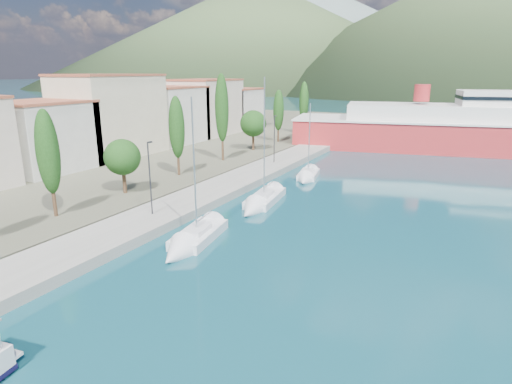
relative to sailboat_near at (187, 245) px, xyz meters
The scene contains 10 objects.
ground 110.63m from the sailboat_near, 88.36° to the left, with size 1400.00×1400.00×0.00m, color #134754.
quay 17.58m from the sailboat_near, 109.39° to the left, with size 5.00×88.00×0.80m, color gray.
land_strip 51.27m from the sailboat_near, 148.76° to the left, with size 70.00×148.00×0.70m, color #565644.
town_buildings 40.19m from the sailboat_near, 136.37° to the left, with size 9.20×69.20×11.30m.
tree_row 26.77m from the sailboat_near, 119.21° to the left, with size 3.95×64.39×11.44m.
lamp_posts 8.18m from the sailboat_near, 143.59° to the left, with size 0.15×44.85×6.06m.
sailboat_near is the anchor object (origin of this frame).
sailboat_mid 10.87m from the sailboat_near, 89.52° to the left, with size 3.45×9.07×12.73m.
sailboat_far 22.91m from the sailboat_near, 89.30° to the left, with size 3.36×6.84×9.63m.
ferry 55.46m from the sailboat_near, 72.78° to the left, with size 56.20×22.83×10.92m.
Camera 1 is at (14.34, -13.57, 12.24)m, focal length 30.00 mm.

